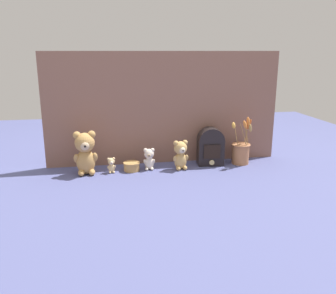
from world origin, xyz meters
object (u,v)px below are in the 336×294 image
at_px(decorative_tin_tall, 132,166).
at_px(flower_vase, 241,151).
at_px(teddy_bear_small, 149,158).
at_px(teddy_bear_tiny, 111,165).
at_px(vintage_radio, 211,146).
at_px(teddy_bear_large, 85,152).
at_px(teddy_bear_medium, 181,154).

bearing_deg(decorative_tin_tall, flower_vase, 1.88).
xyz_separation_m(teddy_bear_small, teddy_bear_tiny, (-0.25, -0.03, -0.02)).
xyz_separation_m(flower_vase, decorative_tin_tall, (-0.75, -0.02, -0.06)).
bearing_deg(vintage_radio, decorative_tin_tall, -175.67).
relative_size(teddy_bear_small, flower_vase, 0.43).
bearing_deg(vintage_radio, teddy_bear_small, -175.05).
bearing_deg(teddy_bear_large, decorative_tin_tall, 2.99).
bearing_deg(teddy_bear_small, decorative_tin_tall, -177.96).
relative_size(teddy_bear_large, teddy_bear_medium, 1.42).
bearing_deg(teddy_bear_large, teddy_bear_tiny, -2.23).
height_order(teddy_bear_small, vintage_radio, vintage_radio).
bearing_deg(teddy_bear_small, flower_vase, 1.86).
height_order(teddy_bear_medium, flower_vase, flower_vase).
distance_m(teddy_bear_medium, flower_vase, 0.44).
height_order(teddy_bear_large, vintage_radio, teddy_bear_large).
distance_m(teddy_bear_medium, vintage_radio, 0.23).
distance_m(teddy_bear_medium, decorative_tin_tall, 0.33).
distance_m(teddy_bear_tiny, vintage_radio, 0.68).
bearing_deg(vintage_radio, teddy_bear_medium, -163.69).
xyz_separation_m(teddy_bear_small, decorative_tin_tall, (-0.12, -0.00, -0.05)).
distance_m(teddy_bear_small, teddy_bear_tiny, 0.25).
distance_m(teddy_bear_tiny, flower_vase, 0.88).
distance_m(flower_vase, vintage_radio, 0.22).
distance_m(flower_vase, decorative_tin_tall, 0.76).
bearing_deg(flower_vase, vintage_radio, 175.64).
bearing_deg(flower_vase, teddy_bear_tiny, -177.02).
bearing_deg(teddy_bear_tiny, teddy_bear_medium, -0.32).
distance_m(teddy_bear_small, vintage_radio, 0.43).
height_order(teddy_bear_large, teddy_bear_tiny, teddy_bear_large).
height_order(teddy_bear_medium, vintage_radio, vintage_radio).
bearing_deg(flower_vase, teddy_bear_small, -178.14).
distance_m(teddy_bear_large, flower_vase, 1.04).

